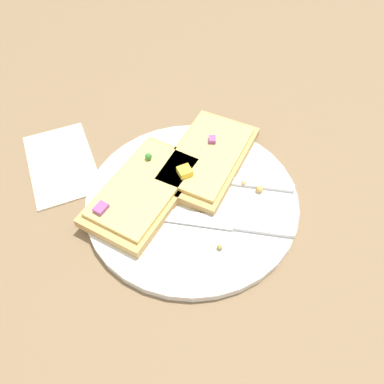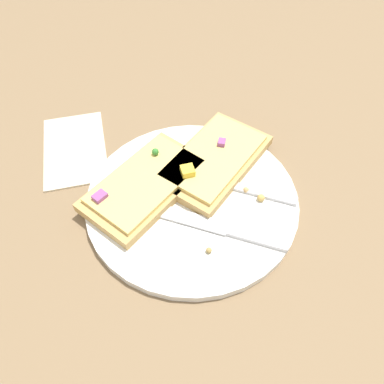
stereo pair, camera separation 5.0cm
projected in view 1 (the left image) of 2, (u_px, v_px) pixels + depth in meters
name	position (u px, v px, depth m)	size (l,w,h in m)	color
ground_plane	(192.00, 202.00, 0.52)	(4.00, 4.00, 0.00)	#7F6647
plate	(192.00, 199.00, 0.51)	(0.29, 0.29, 0.01)	white
fork	(203.00, 178.00, 0.52)	(0.14, 0.20, 0.01)	silver
knife	(227.00, 223.00, 0.48)	(0.12, 0.18, 0.01)	silver
pizza_slice_main	(144.00, 190.00, 0.50)	(0.18, 0.20, 0.03)	tan
pizza_slice_corner	(207.00, 157.00, 0.54)	(0.19, 0.20, 0.03)	tan
crumb_scatter	(236.00, 198.00, 0.50)	(0.10, 0.10, 0.01)	#D7A551
napkin	(61.00, 162.00, 0.56)	(0.15, 0.09, 0.01)	beige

